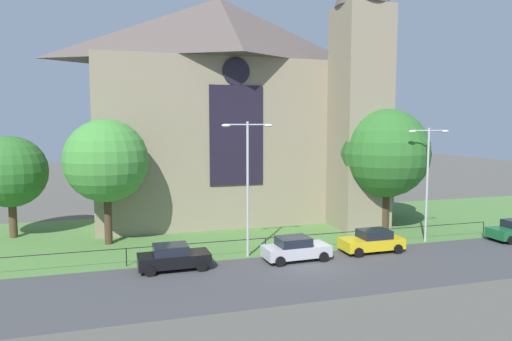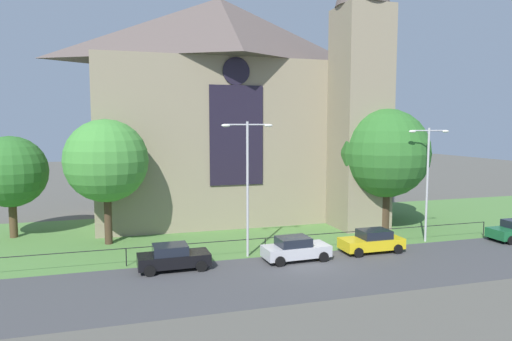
{
  "view_description": "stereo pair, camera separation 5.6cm",
  "coord_description": "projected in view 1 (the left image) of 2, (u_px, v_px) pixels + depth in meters",
  "views": [
    {
      "loc": [
        -10.8,
        -25.68,
        8.53
      ],
      "look_at": [
        -0.67,
        8.0,
        5.04
      ],
      "focal_mm": 32.15,
      "sensor_mm": 36.0,
      "label": 1
    },
    {
      "loc": [
        -10.74,
        -25.7,
        8.53
      ],
      "look_at": [
        -0.67,
        8.0,
        5.04
      ],
      "focal_mm": 32.15,
      "sensor_mm": 36.0,
      "label": 2
    }
  ],
  "objects": [
    {
      "name": "ground",
      "position": [
        257.0,
        228.0,
        37.94
      ],
      "size": [
        160.0,
        160.0,
        0.0
      ],
      "primitive_type": "plane",
      "color": "#56544C"
    },
    {
      "name": "road_asphalt",
      "position": [
        317.0,
        273.0,
        26.51
      ],
      "size": [
        120.0,
        8.0,
        0.01
      ],
      "primitive_type": "cube",
      "color": "#424244",
      "rests_on": "ground"
    },
    {
      "name": "grass_verge",
      "position": [
        264.0,
        234.0,
        36.04
      ],
      "size": [
        120.0,
        20.0,
        0.01
      ],
      "primitive_type": "cube",
      "color": "#517F3D",
      "rests_on": "ground"
    },
    {
      "name": "church_building",
      "position": [
        230.0,
        106.0,
        41.97
      ],
      "size": [
        23.2,
        16.2,
        26.0
      ],
      "color": "gray",
      "rests_on": "ground"
    },
    {
      "name": "iron_railing",
      "position": [
        265.0,
        240.0,
        30.22
      ],
      "size": [
        35.47,
        0.07,
        1.13
      ],
      "color": "black",
      "rests_on": "ground"
    },
    {
      "name": "tree_left_near",
      "position": [
        106.0,
        161.0,
        32.41
      ],
      "size": [
        5.9,
        5.9,
        8.97
      ],
      "color": "#423021",
      "rests_on": "ground"
    },
    {
      "name": "tree_right_far",
      "position": [
        391.0,
        165.0,
        42.25
      ],
      "size": [
        5.07,
        5.07,
        7.38
      ],
      "color": "brown",
      "rests_on": "ground"
    },
    {
      "name": "tree_left_far",
      "position": [
        10.0,
        172.0,
        34.42
      ],
      "size": [
        5.38,
        5.38,
        7.73
      ],
      "color": "#4C3823",
      "rests_on": "ground"
    },
    {
      "name": "tree_right_near",
      "position": [
        385.0,
        153.0,
        36.84
      ],
      "size": [
        7.15,
        7.15,
        9.87
      ],
      "color": "#423021",
      "rests_on": "ground"
    },
    {
      "name": "streetlamp_near",
      "position": [
        248.0,
        172.0,
        29.32
      ],
      "size": [
        3.37,
        0.26,
        8.76
      ],
      "color": "#B2B2B7",
      "rests_on": "ground"
    },
    {
      "name": "streetlamp_far",
      "position": [
        428.0,
        170.0,
        33.23
      ],
      "size": [
        3.37,
        0.26,
        8.33
      ],
      "color": "#B2B2B7",
      "rests_on": "ground"
    },
    {
      "name": "parked_car_black",
      "position": [
        173.0,
        257.0,
        27.07
      ],
      "size": [
        4.24,
        2.09,
        1.51
      ],
      "rotation": [
        0.0,
        0.0,
        0.02
      ],
      "color": "black",
      "rests_on": "ground"
    },
    {
      "name": "parked_car_silver",
      "position": [
        296.0,
        249.0,
        28.94
      ],
      "size": [
        4.28,
        2.18,
        1.51
      ],
      "rotation": [
        0.0,
        0.0,
        0.05
      ],
      "color": "#B7B7BC",
      "rests_on": "ground"
    },
    {
      "name": "parked_car_yellow",
      "position": [
        372.0,
        241.0,
        30.85
      ],
      "size": [
        4.21,
        2.03,
        1.51
      ],
      "rotation": [
        0.0,
        0.0,
        3.15
      ],
      "color": "gold",
      "rests_on": "ground"
    }
  ]
}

